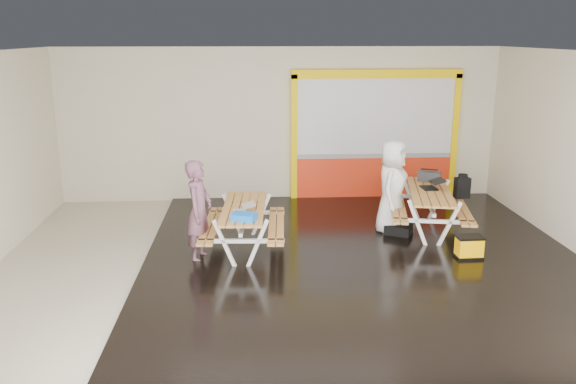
{
  "coord_description": "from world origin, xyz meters",
  "views": [
    {
      "loc": [
        -0.65,
        -9.37,
        3.78
      ],
      "look_at": [
        0.0,
        0.9,
        1.0
      ],
      "focal_mm": 36.7,
      "sensor_mm": 36.0,
      "label": 1
    }
  ],
  "objects": [
    {
      "name": "deck",
      "position": [
        1.25,
        0.0,
        0.03
      ],
      "size": [
        7.5,
        7.98,
        0.05
      ],
      "primitive_type": "cube",
      "color": "black",
      "rests_on": "room"
    },
    {
      "name": "kiosk",
      "position": [
        2.2,
        3.93,
        1.44
      ],
      "size": [
        3.88,
        0.16,
        3.0
      ],
      "color": "red",
      "rests_on": "room"
    },
    {
      "name": "laptop_left",
      "position": [
        -0.8,
        0.26,
        0.88
      ],
      "size": [
        0.41,
        0.38,
        0.15
      ],
      "color": "silver",
      "rests_on": "picnic_table_left"
    },
    {
      "name": "person_right",
      "position": [
        2.05,
        1.45,
        0.91
      ],
      "size": [
        0.92,
        1.06,
        1.84
      ],
      "primitive_type": "imported",
      "rotation": [
        0.0,
        0.0,
        1.12
      ],
      "color": "white",
      "rests_on": "deck"
    },
    {
      "name": "picnic_table_left",
      "position": [
        -0.8,
        0.56,
        0.64
      ],
      "size": [
        1.52,
        2.16,
        0.83
      ],
      "color": "#B67B3B",
      "rests_on": "deck"
    },
    {
      "name": "laptop_right",
      "position": [
        2.85,
        1.5,
        0.92
      ],
      "size": [
        0.44,
        0.39,
        0.18
      ],
      "color": "black",
      "rests_on": "picnic_table_right"
    },
    {
      "name": "blue_pouch",
      "position": [
        -0.79,
        -0.19,
        0.89
      ],
      "size": [
        0.45,
        0.38,
        0.11
      ],
      "primitive_type": "cube",
      "rotation": [
        0.0,
        0.0,
        -0.34
      ],
      "color": "blue",
      "rests_on": "picnic_table_left"
    },
    {
      "name": "toolbox",
      "position": [
        2.96,
        2.07,
        0.96
      ],
      "size": [
        0.5,
        0.37,
        0.26
      ],
      "color": "black",
      "rests_on": "picnic_table_right"
    },
    {
      "name": "fluke_bag",
      "position": [
        3.05,
        -0.11,
        0.24
      ],
      "size": [
        0.46,
        0.3,
        0.39
      ],
      "color": "black",
      "rests_on": "deck"
    },
    {
      "name": "person_left",
      "position": [
        -1.55,
        0.22,
        0.87
      ],
      "size": [
        0.57,
        0.73,
        1.76
      ],
      "primitive_type": "imported",
      "rotation": [
        0.0,
        0.0,
        1.32
      ],
      "color": "#6D4356",
      "rests_on": "deck"
    },
    {
      "name": "picnic_table_right",
      "position": [
        2.77,
        1.36,
        0.66
      ],
      "size": [
        1.85,
        2.41,
        0.87
      ],
      "color": "#B67B3B",
      "rests_on": "deck"
    },
    {
      "name": "dark_case",
      "position": [
        2.15,
        1.2,
        0.14
      ],
      "size": [
        0.6,
        0.55,
        0.18
      ],
      "primitive_type": "cube",
      "rotation": [
        0.0,
        0.0,
        -0.5
      ],
      "color": "black",
      "rests_on": "deck"
    },
    {
      "name": "backpack",
      "position": [
        3.6,
        1.9,
        0.79
      ],
      "size": [
        0.31,
        0.22,
        0.49
      ],
      "color": "black",
      "rests_on": "picnic_table_right"
    },
    {
      "name": "room",
      "position": [
        0.0,
        0.0,
        1.75
      ],
      "size": [
        10.02,
        8.02,
        3.52
      ],
      "color": "#B7AE9B",
      "rests_on": "ground"
    }
  ]
}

